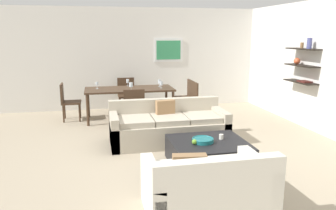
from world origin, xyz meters
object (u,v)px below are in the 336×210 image
object	(u,v)px
dining_chair_foot	(134,106)
dining_chair_right_near	(190,98)
candle_jar	(221,137)
dining_table	(129,91)
decorative_bowl	(203,140)
wine_glass_foot	(131,85)
dining_chair_left_far	(67,99)
wine_glass_right_near	(161,84)
loveseat_white	(207,189)
dining_chair_head	(126,92)
apple_on_coffee_table	(194,142)
wine_glass_head	(128,81)
sofa_beige	(168,127)
coffee_table	(208,153)
dining_chair_right_far	(186,95)
wine_glass_left_far	(97,84)
wine_glass_right_far	(159,82)

from	to	relation	value
dining_chair_foot	dining_chair_right_near	world-z (taller)	same
candle_jar	dining_table	distance (m)	3.25
decorative_bowl	dining_chair_foot	size ratio (longest dim) A/B	0.38
candle_jar	wine_glass_foot	size ratio (longest dim) A/B	0.41
decorative_bowl	wine_glass_foot	bearing A→B (deg)	106.51
dining_chair_left_far	wine_glass_right_near	world-z (taller)	wine_glass_right_near
candle_jar	loveseat_white	bearing A→B (deg)	-116.50
wine_glass_foot	dining_chair_right_near	bearing A→B (deg)	7.40
decorative_bowl	dining_chair_head	xyz separation A→B (m)	(-0.81, 3.97, 0.09)
dining_chair_left_far	apple_on_coffee_table	bearing A→B (deg)	-58.34
wine_glass_right_near	wine_glass_head	world-z (taller)	wine_glass_head
sofa_beige	dining_chair_right_near	size ratio (longest dim) A/B	2.45
decorative_bowl	apple_on_coffee_table	size ratio (longest dim) A/B	4.20
apple_on_coffee_table	wine_glass_head	world-z (taller)	wine_glass_head
dining_chair_foot	decorative_bowl	bearing A→B (deg)	-70.32
coffee_table	dining_chair_foot	size ratio (longest dim) A/B	1.33
decorative_bowl	dining_chair_right_far	world-z (taller)	dining_chair_right_far
coffee_table	wine_glass_foot	distance (m)	2.94
wine_glass_right_near	wine_glass_foot	world-z (taller)	wine_glass_foot
candle_jar	dining_chair_right_far	bearing A→B (deg)	84.72
sofa_beige	candle_jar	size ratio (longest dim) A/B	26.93
wine_glass_left_far	dining_chair_head	bearing A→B (deg)	45.06
dining_chair_right_far	wine_glass_head	xyz separation A→B (m)	(-1.44, 0.19, 0.36)
loveseat_white	apple_on_coffee_table	bearing A→B (deg)	79.94
dining_chair_foot	dining_chair_left_far	distance (m)	1.78
dining_chair_left_far	wine_glass_right_far	world-z (taller)	wine_glass_right_far
decorative_bowl	dining_chair_right_far	xyz separation A→B (m)	(0.63, 3.32, 0.09)
wine_glass_left_far	wine_glass_head	size ratio (longest dim) A/B	0.95
dining_chair_right_near	wine_glass_head	world-z (taller)	wine_glass_head
dining_chair_right_near	wine_glass_right_far	world-z (taller)	wine_glass_right_far
coffee_table	decorative_bowl	size ratio (longest dim) A/B	3.49
loveseat_white	decorative_bowl	xyz separation A→B (m)	(0.38, 1.35, 0.12)
decorative_bowl	wine_glass_right_far	world-z (taller)	wine_glass_right_far
sofa_beige	dining_chair_left_far	bearing A→B (deg)	133.33
sofa_beige	candle_jar	distance (m)	1.31
dining_chair_foot	wine_glass_foot	size ratio (longest dim) A/B	4.51
loveseat_white	wine_glass_foot	world-z (taller)	wine_glass_foot
coffee_table	decorative_bowl	world-z (taller)	decorative_bowl
candle_jar	wine_glass_right_near	world-z (taller)	wine_glass_right_near
sofa_beige	coffee_table	xyz separation A→B (m)	(0.38, -1.22, -0.10)
dining_table	wine_glass_foot	world-z (taller)	wine_glass_foot
dining_chair_right_near	wine_glass_right_near	distance (m)	0.78
loveseat_white	apple_on_coffee_table	xyz separation A→B (m)	(0.23, 1.28, 0.13)
dining_chair_left_far	dining_chair_right_near	size ratio (longest dim) A/B	1.00
candle_jar	apple_on_coffee_table	bearing A→B (deg)	-162.61
dining_chair_foot	wine_glass_head	xyz separation A→B (m)	(-0.00, 1.24, 0.36)
dining_chair_foot	wine_glass_head	bearing A→B (deg)	90.00
loveseat_white	dining_chair_left_far	xyz separation A→B (m)	(-1.86, 4.67, 0.21)
loveseat_white	coffee_table	bearing A→B (deg)	70.59
decorative_bowl	dining_chair_left_far	distance (m)	4.01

